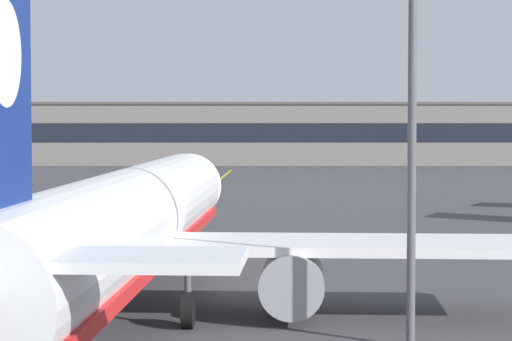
{
  "coord_description": "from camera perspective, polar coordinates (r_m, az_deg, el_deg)",
  "views": [
    {
      "loc": [
        6.51,
        -27.15,
        7.38
      ],
      "look_at": [
        6.71,
        12.55,
        5.36
      ],
      "focal_mm": 74.93,
      "sensor_mm": 36.0,
      "label": 1
    }
  ],
  "objects": [
    {
      "name": "terminal_building",
      "position": [
        164.82,
        -0.72,
        2.0
      ],
      "size": [
        165.99,
        12.4,
        9.56
      ],
      "color": "slate",
      "rests_on": "ground"
    },
    {
      "name": "airliner_foreground",
      "position": [
        39.33,
        -7.12,
        -2.97
      ],
      "size": [
        32.23,
        41.52,
        11.65
      ],
      "color": "white",
      "rests_on": "ground"
    },
    {
      "name": "taxiway_centreline",
      "position": [
        57.99,
        -6.76,
        -4.42
      ],
      "size": [
        8.04,
        179.85,
        0.01
      ],
      "primitive_type": "cube",
      "rotation": [
        0.0,
        0.0,
        -0.04
      ],
      "color": "yellow",
      "rests_on": "ground"
    },
    {
      "name": "apron_lamp_post",
      "position": [
        34.24,
        8.33,
        2.42
      ],
      "size": [
        2.24,
        0.9,
        13.6
      ],
      "color": "#515156",
      "rests_on": "ground"
    },
    {
      "name": "safety_cone_by_nose_gear",
      "position": [
        55.07,
        -5.04,
        -4.54
      ],
      "size": [
        0.44,
        0.44,
        0.55
      ],
      "color": "orange",
      "rests_on": "ground"
    }
  ]
}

